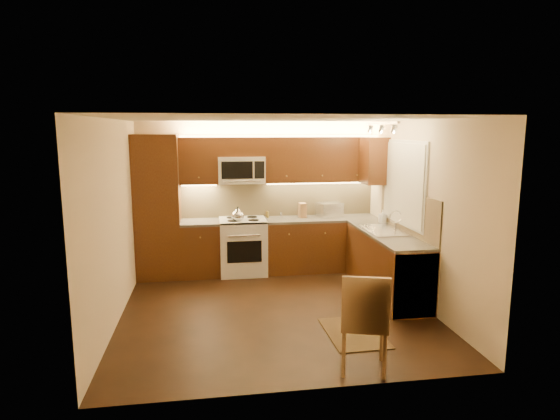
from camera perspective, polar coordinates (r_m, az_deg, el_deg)
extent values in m
cube|color=black|center=(6.42, -0.58, -11.94)|extent=(4.00, 4.00, 0.01)
cube|color=beige|center=(5.97, -0.63, 10.98)|extent=(4.00, 4.00, 0.01)
cube|color=beige|center=(8.03, -2.64, 1.70)|extent=(4.00, 0.01, 2.50)
cube|color=beige|center=(4.15, 3.36, -5.94)|extent=(4.00, 0.01, 2.50)
cube|color=beige|center=(6.12, -19.49, -1.38)|extent=(0.01, 4.00, 2.50)
cube|color=beige|center=(6.65, 16.71, -0.38)|extent=(0.01, 4.00, 2.50)
cube|color=#401A0D|center=(7.74, -14.62, 0.35)|extent=(0.70, 0.60, 2.30)
cube|color=#401A0D|center=(7.85, -9.59, -4.72)|extent=(0.62, 0.60, 0.86)
cube|color=#373532|center=(7.75, -9.68, -1.50)|extent=(0.62, 0.60, 0.04)
cube|color=#401A0D|center=(8.07, 5.01, -4.22)|extent=(1.92, 0.60, 0.86)
cube|color=#373532|center=(7.97, 5.06, -1.08)|extent=(1.92, 0.60, 0.04)
cube|color=#401A0D|center=(7.07, 12.78, -6.44)|extent=(0.60, 2.00, 0.86)
cube|color=#373532|center=(6.96, 12.92, -2.88)|extent=(0.60, 2.00, 0.04)
cube|color=silver|center=(6.45, 15.07, -8.11)|extent=(0.58, 0.60, 0.84)
cube|color=tan|center=(8.07, -0.16, 1.39)|extent=(3.30, 0.02, 0.60)
cube|color=tan|center=(7.01, 15.23, -0.22)|extent=(0.02, 2.00, 0.60)
cube|color=#401A0D|center=(7.75, -9.88, 5.92)|extent=(0.62, 0.35, 0.75)
cube|color=#401A0D|center=(7.97, 4.95, 6.13)|extent=(1.92, 0.35, 0.75)
cube|color=#401A0D|center=(7.75, -4.78, 7.66)|extent=(0.76, 0.35, 0.31)
cube|color=#401A0D|center=(7.79, 11.35, 5.90)|extent=(0.35, 0.50, 0.75)
cube|color=silver|center=(7.09, 14.84, 3.17)|extent=(0.03, 1.44, 1.24)
cube|color=silver|center=(7.08, 14.69, 3.17)|extent=(0.02, 1.36, 1.16)
cube|color=silver|center=(6.75, 12.23, 10.28)|extent=(0.04, 1.20, 0.03)
cube|color=silver|center=(8.08, 6.01, 0.05)|extent=(0.46, 0.39, 0.24)
cube|color=#8B5C3F|center=(7.96, 2.75, -0.03)|extent=(0.12, 0.18, 0.24)
cylinder|color=silver|center=(7.97, 0.13, -0.58)|extent=(0.04, 0.04, 0.09)
cylinder|color=olive|center=(7.94, -1.50, -0.57)|extent=(0.05, 0.05, 0.10)
cylinder|color=silver|center=(8.03, -1.52, -0.50)|extent=(0.06, 0.06, 0.09)
cylinder|color=olive|center=(8.03, -1.59, -0.47)|extent=(0.04, 0.04, 0.09)
imported|color=white|center=(7.69, 12.35, -0.74)|extent=(0.11, 0.11, 0.21)
cube|color=black|center=(5.77, 8.95, -14.54)|extent=(0.65, 0.96, 0.01)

